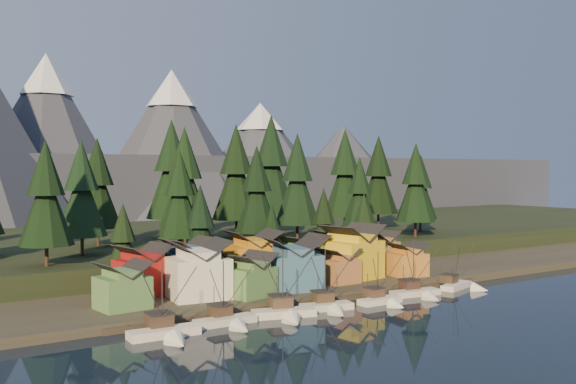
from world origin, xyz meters
TOP-DOWN VIEW (x-y plane):
  - ground at (0.00, 0.00)m, footprint 500.00×500.00m
  - shore_strip at (0.00, 40.00)m, footprint 400.00×50.00m
  - hillside at (0.00, 90.00)m, footprint 420.00×100.00m
  - dock at (0.00, 16.50)m, footprint 80.00×4.00m
  - mountain_ridge at (-4.20, 213.59)m, footprint 560.00×190.00m
  - boat_0 at (-32.72, 8.18)m, footprint 10.77×11.67m
  - boat_1 at (-21.77, 9.91)m, footprint 10.18×11.09m
  - boat_2 at (-11.61, 9.23)m, footprint 11.19×11.71m
  - boat_3 at (-2.57, 9.57)m, footprint 9.84×10.38m
  - boat_4 at (8.83, 8.45)m, footprint 8.78×9.56m
  - boat_5 at (19.21, 9.99)m, footprint 10.63×11.33m
  - boat_6 at (32.07, 10.87)m, footprint 9.83×10.24m
  - house_front_0 at (-33.62, 24.35)m, footprint 8.42×8.05m
  - house_front_1 at (-19.57, 25.36)m, footprint 11.08×10.73m
  - house_front_2 at (-11.33, 21.98)m, footprint 9.56×9.61m
  - house_front_3 at (-1.04, 22.88)m, footprint 11.28×10.94m
  - house_front_4 at (10.79, 24.03)m, footprint 6.91×7.44m
  - house_front_5 at (16.35, 26.48)m, footprint 12.11×11.31m
  - house_front_6 at (28.14, 22.36)m, footprint 8.04×7.71m
  - house_back_0 at (-26.89, 32.97)m, footprint 9.75×9.48m
  - house_back_1 at (-17.91, 32.04)m, footprint 9.62×9.72m
  - house_back_2 at (-2.93, 34.55)m, footprint 10.94×10.26m
  - house_back_3 at (7.31, 31.34)m, footprint 9.24×8.29m
  - house_back_4 at (18.36, 34.64)m, footprint 9.80×9.52m
  - house_back_5 at (30.00, 33.79)m, footprint 8.30×8.38m
  - tree_hill_2 at (-40.00, 48.00)m, footprint 10.25×10.25m
  - tree_hill_3 at (-30.00, 60.00)m, footprint 10.57×10.57m
  - tree_hill_4 at (-22.00, 75.00)m, footprint 11.09×11.09m
  - tree_hill_5 at (-12.00, 50.00)m, footprint 9.70×9.70m
  - tree_hill_6 at (-4.00, 65.00)m, footprint 12.25×12.25m
  - tree_hill_7 at (6.00, 48.00)m, footprint 10.19×10.19m
  - tree_hill_8 at (14.00, 72.00)m, footprint 13.03×13.03m
  - tree_hill_9 at (22.00, 55.00)m, footprint 11.76×11.76m
  - tree_hill_10 at (30.00, 80.00)m, footprint 14.67×14.67m
  - tree_hill_11 at (38.00, 50.00)m, footprint 9.25×9.25m
  - tree_hill_12 at (46.00, 66.00)m, footprint 12.80×12.80m
  - tree_hill_13 at (56.00, 48.00)m, footprint 10.93×10.93m
  - tree_hill_14 at (64.00, 72.00)m, footprint 12.36×12.36m
  - tree_hill_15 at (0.00, 82.00)m, footprint 13.60×13.60m
  - tree_hill_17 at (68.00, 58.00)m, footprint 9.75×9.75m
  - tree_shore_0 at (-28.00, 40.00)m, footprint 7.07×7.07m
  - tree_shore_1 at (-12.00, 40.00)m, footprint 8.49×8.49m
  - tree_shore_2 at (5.00, 40.00)m, footprint 6.61×6.61m
  - tree_shore_3 at (19.00, 40.00)m, footprint 7.97×7.97m
  - tree_shore_4 at (31.00, 40.00)m, footprint 7.36×7.36m

SIDE VIEW (x-z plane):
  - ground at x=0.00m, z-range 0.00..0.00m
  - dock at x=0.00m, z-range 0.00..1.00m
  - shore_strip at x=0.00m, z-range 0.00..1.50m
  - boat_6 at x=32.07m, z-range -3.32..7.27m
  - boat_4 at x=8.83m, z-range -3.21..7.21m
  - boat_5 at x=19.21m, z-range -3.51..7.52m
  - boat_1 at x=-21.77m, z-range -3.50..7.56m
  - boat_3 at x=-2.57m, z-range -3.51..7.98m
  - boat_0 at x=-32.72m, z-range -3.79..8.37m
  - boat_2 at x=-11.61m, z-range -3.85..8.55m
  - hillside at x=0.00m, z-range 0.00..6.00m
  - house_front_4 at x=10.79m, z-range 1.67..8.57m
  - house_front_6 at x=28.14m, z-range 1.68..8.77m
  - house_front_0 at x=-33.62m, z-range 1.70..9.38m
  - house_front_2 at x=-11.33m, z-range 1.70..9.44m
  - house_back_5 at x=30.00m, z-range 1.71..10.23m
  - house_back_3 at x=7.31m, z-range 1.73..10.84m
  - house_back_0 at x=-26.89m, z-range 1.73..10.94m
  - house_back_4 at x=18.36m, z-range 1.73..11.05m
  - house_front_3 at x=-1.04m, z-range 1.75..11.47m
  - house_back_1 at x=-17.91m, z-range 1.75..11.62m
  - house_front_1 at x=-19.57m, z-range 1.76..12.02m
  - house_back_2 at x=-2.93m, z-range 1.76..12.13m
  - house_front_5 at x=16.35m, z-range 1.78..12.97m
  - tree_shore_2 at x=5.00m, z-range 2.21..17.61m
  - tree_shore_0 at x=-28.00m, z-range 2.26..18.72m
  - tree_shore_4 at x=31.00m, z-range 2.29..19.43m
  - tree_shore_3 at x=19.00m, z-range 2.36..20.93m
  - tree_shore_1 at x=-12.00m, z-range 2.42..22.19m
  - tree_hill_11 at x=38.00m, z-range 7.00..28.55m
  - tree_hill_5 at x=-12.00m, z-range 7.05..29.65m
  - tree_hill_17 at x=68.00m, z-range 7.06..29.77m
  - tree_hill_7 at x=6.00m, z-range 7.11..30.85m
  - tree_hill_2 at x=-40.00m, z-range 7.11..30.99m
  - tree_hill_3 at x=-30.00m, z-range 7.15..31.78m
  - tree_hill_13 at x=56.00m, z-range 7.19..32.64m
  - tree_hill_4 at x=-22.00m, z-range 7.21..33.05m
  - tree_hill_9 at x=22.00m, z-range 7.28..34.67m
  - tree_hill_6 at x=-4.00m, z-range 7.33..35.86m
  - tree_hill_14 at x=64.00m, z-range 7.35..36.15m
  - tree_hill_12 at x=46.00m, z-range 7.39..37.21m
  - tree_hill_8 at x=14.00m, z-range 7.42..37.77m
  - tree_hill_15 at x=0.00m, z-range 7.48..39.16m
  - tree_hill_10 at x=30.00m, z-range 7.60..41.78m
  - mountain_ridge at x=-4.20m, z-range -18.94..71.06m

